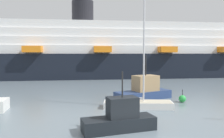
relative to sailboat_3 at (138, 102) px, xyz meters
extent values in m
cube|color=white|center=(-0.01, 0.00, -0.23)|extent=(7.01, 3.20, 0.64)
cube|color=beige|center=(-0.01, 0.00, 0.11)|extent=(6.72, 3.00, 0.04)
cylinder|color=silver|center=(0.52, -0.11, 5.84)|extent=(0.16, 0.16, 11.49)
cylinder|color=silver|center=(-0.97, 0.20, 0.44)|extent=(3.01, 0.74, 0.13)
cube|color=black|center=(-3.17, -6.22, -0.08)|extent=(5.38, 2.45, 0.93)
cube|color=#1E2328|center=(-2.91, -6.18, 1.10)|extent=(2.28, 1.58, 1.44)
cylinder|color=#262626|center=(-2.91, -6.18, 2.73)|extent=(0.10, 0.10, 1.81)
cube|color=navy|center=(1.80, 4.16, -0.07)|extent=(7.23, 4.55, 0.96)
cube|color=#A3845B|center=(2.12, 4.28, 1.33)|extent=(3.31, 2.67, 1.84)
cylinder|color=#262626|center=(2.12, 4.28, 3.45)|extent=(0.14, 0.14, 2.39)
sphere|color=green|center=(5.57, 1.72, -0.15)|extent=(0.80, 0.80, 0.80)
cylinder|color=black|center=(5.57, 1.72, 0.56)|extent=(0.06, 0.06, 0.63)
cube|color=black|center=(13.16, 30.65, 2.12)|extent=(97.50, 16.95, 5.34)
cube|color=white|center=(13.16, 30.65, 5.67)|extent=(89.68, 15.05, 1.75)
cube|color=white|center=(13.16, 30.65, 7.41)|extent=(84.30, 14.15, 1.75)
cube|color=white|center=(13.16, 30.65, 9.16)|extent=(78.92, 13.25, 1.75)
cube|color=white|center=(13.16, 30.65, 10.91)|extent=(73.54, 12.34, 1.75)
cube|color=orange|center=(-14.25, 24.53, 5.67)|extent=(3.59, 2.84, 1.22)
cube|color=orange|center=(-0.67, 24.06, 5.67)|extent=(3.59, 2.84, 1.22)
cube|color=orange|center=(12.91, 23.59, 5.67)|extent=(3.59, 2.84, 1.22)
cylinder|color=black|center=(-4.31, 31.26, 14.21)|extent=(4.89, 4.89, 4.85)
camera|label=1|loc=(-6.17, -21.69, 4.91)|focal=36.53mm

